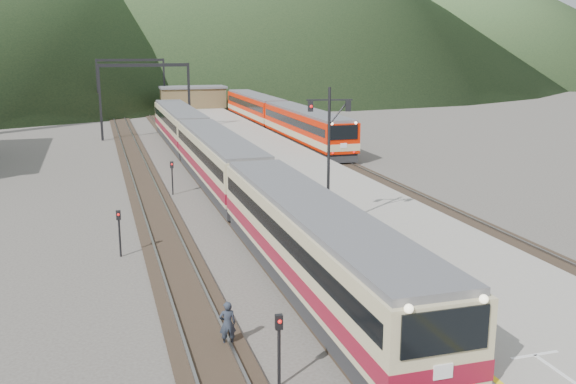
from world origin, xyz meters
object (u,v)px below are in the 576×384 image
object	(u,v)px
signal_mast	(329,144)
main_train	(218,159)
worker	(228,324)
second_train	(277,116)

from	to	relation	value
signal_mast	main_train	bearing A→B (deg)	99.68
main_train	signal_mast	bearing A→B (deg)	-80.32
worker	signal_mast	bearing A→B (deg)	-123.33
second_train	signal_mast	size ratio (longest dim) A/B	5.85
signal_mast	worker	bearing A→B (deg)	-127.14
second_train	signal_mast	distance (m)	41.74
signal_mast	worker	world-z (taller)	signal_mast
main_train	worker	xyz separation A→B (m)	(-4.30, -24.40, -1.28)
second_train	worker	xyz separation A→B (m)	(-15.80, -49.78, -1.26)
signal_mast	worker	distance (m)	12.27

